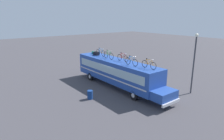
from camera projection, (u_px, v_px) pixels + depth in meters
name	position (u px, v px, depth m)	size (l,w,h in m)	color
ground_plane	(116.00, 86.00, 21.96)	(120.00, 120.00, 0.00)	#423F44
bus	(117.00, 71.00, 21.33)	(13.03, 2.44, 2.93)	#23479E
luggage_bag_1	(94.00, 53.00, 24.90)	(0.58, 0.33, 0.30)	#1E7F66
luggage_bag_2	(96.00, 53.00, 24.02)	(0.75, 0.45, 0.41)	black
rooftop_bicycle_1	(101.00, 53.00, 23.45)	(1.80, 0.44, 0.95)	black
rooftop_bicycle_2	(109.00, 55.00, 21.83)	(1.71, 0.44, 0.97)	black
rooftop_bicycle_3	(123.00, 58.00, 20.70)	(1.68, 0.44, 0.89)	black
rooftop_bicycle_4	(131.00, 61.00, 18.92)	(1.69, 0.44, 0.93)	black
rooftop_bicycle_5	(149.00, 64.00, 17.78)	(1.69, 0.44, 0.89)	black
trash_bin	(90.00, 95.00, 18.46)	(0.51, 0.51, 0.82)	navy
street_lamp	(194.00, 59.00, 19.08)	(0.33, 0.33, 5.92)	#38383D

